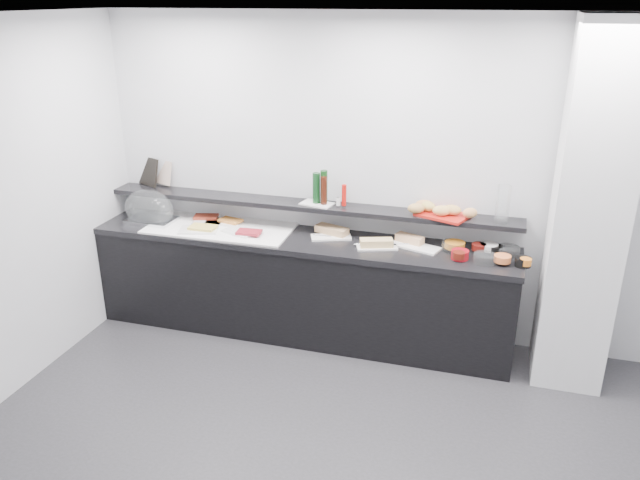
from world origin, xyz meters
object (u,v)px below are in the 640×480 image
(cloche_base, at_px, (152,221))
(sandwich_plate_mid, at_px, (377,247))
(bread_tray, at_px, (443,215))
(carafe, at_px, (503,204))
(framed_print, at_px, (149,171))
(condiment_tray, at_px, (317,204))

(cloche_base, bearing_deg, sandwich_plate_mid, 1.64)
(bread_tray, relative_size, carafe, 1.31)
(cloche_base, xyz_separation_m, framed_print, (-0.18, 0.30, 0.36))
(cloche_base, height_order, sandwich_plate_mid, cloche_base)
(condiment_tray, height_order, bread_tray, bread_tray)
(sandwich_plate_mid, xyz_separation_m, carafe, (0.94, 0.18, 0.39))
(bread_tray, distance_m, carafe, 0.47)
(sandwich_plate_mid, height_order, condiment_tray, condiment_tray)
(condiment_tray, bearing_deg, framed_print, -172.31)
(framed_print, distance_m, carafe, 3.17)
(condiment_tray, bearing_deg, cloche_base, -161.09)
(bread_tray, bearing_deg, cloche_base, -155.13)
(sandwich_plate_mid, distance_m, carafe, 1.03)
(cloche_base, relative_size, carafe, 1.40)
(framed_print, xyz_separation_m, carafe, (3.17, -0.14, 0.02))
(bread_tray, bearing_deg, carafe, 17.35)
(sandwich_plate_mid, distance_m, bread_tray, 0.59)
(cloche_base, height_order, condiment_tray, condiment_tray)
(condiment_tray, bearing_deg, bread_tray, 11.75)
(condiment_tray, relative_size, carafe, 0.89)
(framed_print, xyz_separation_m, bread_tray, (2.72, -0.12, -0.12))
(cloche_base, xyz_separation_m, sandwich_plate_mid, (2.05, -0.02, -0.01))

